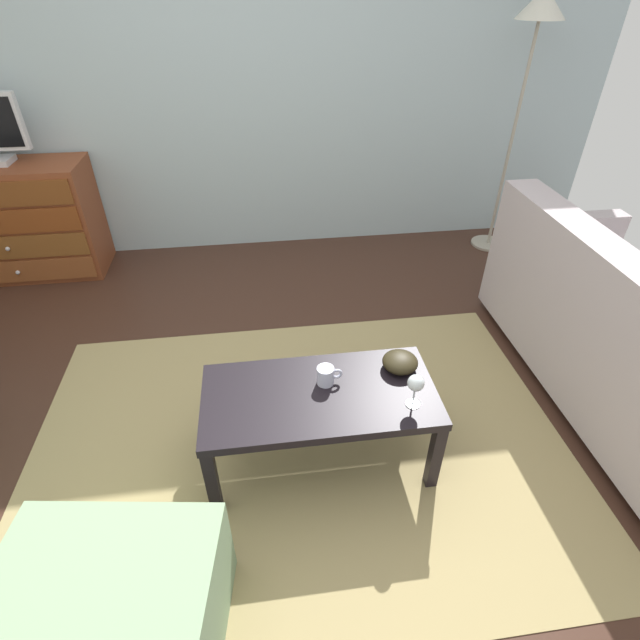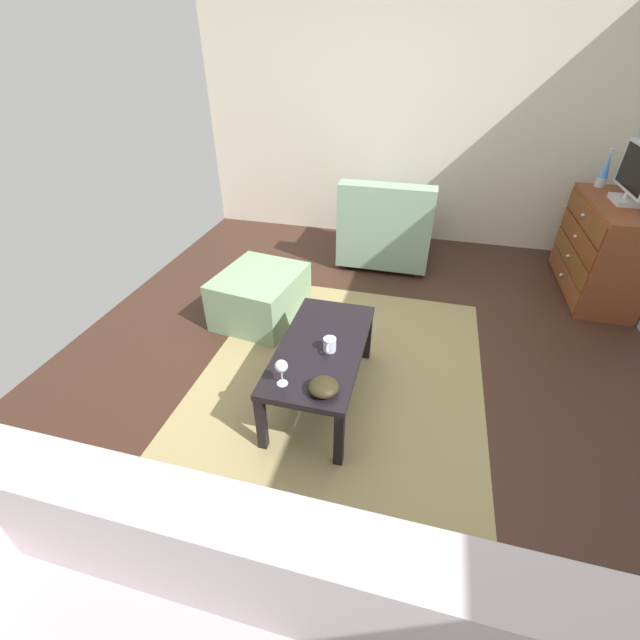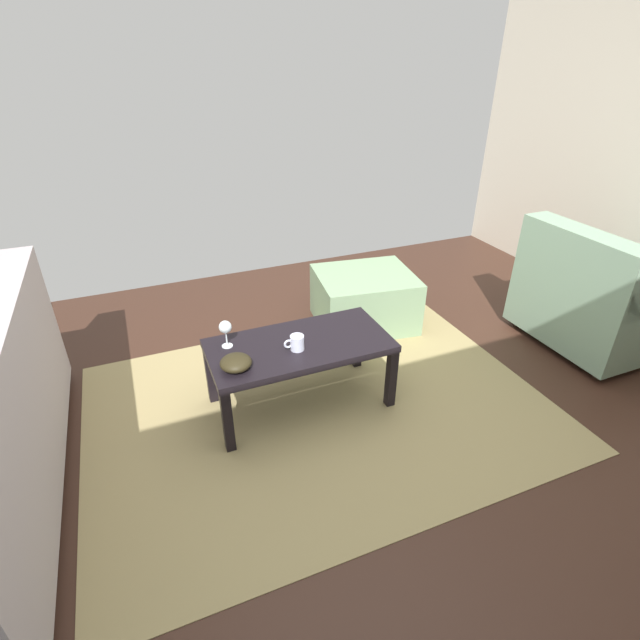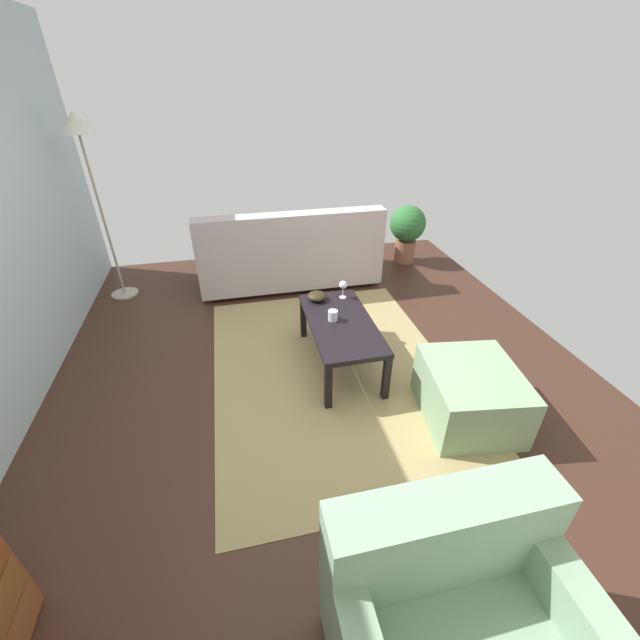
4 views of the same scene
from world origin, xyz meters
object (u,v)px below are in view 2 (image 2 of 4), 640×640
mug (330,345)px  lava_lamp (605,170)px  dresser (602,249)px  wine_glass (281,367)px  tv (635,174)px  coffee_table (321,352)px  armchair (386,228)px  ottoman (260,296)px  bowl_decorative (323,387)px

mug → lava_lamp: bearing=141.8°
dresser → lava_lamp: (-0.46, -0.04, 0.56)m
wine_glass → tv: bearing=137.2°
tv → coffee_table: 2.94m
wine_glass → dresser: bearing=137.3°
dresser → armchair: bearing=-94.8°
tv → mug: (2.02, -2.00, -0.59)m
dresser → mug: size_ratio=9.83×
coffee_table → armchair: armchair is taller
armchair → ottoman: size_ratio=1.26×
tv → ottoman: tv is taller
bowl_decorative → ottoman: 1.45m
coffee_table → ottoman: coffee_table is taller
tv → armchair: bearing=-94.1°
tv → coffee_table: (1.98, -2.06, -0.69)m
dresser → mug: 2.81m
bowl_decorative → armchair: 2.51m
coffee_table → armchair: 2.13m
lava_lamp → wine_glass: lava_lamp is taller
wine_glass → bowl_decorative: 0.24m
wine_glass → armchair: (-2.50, 0.25, -0.18)m
lava_lamp → ottoman: bearing=-58.8°
wine_glass → ottoman: size_ratio=0.22×
coffee_table → wine_glass: wine_glass is taller
coffee_table → wine_glass: size_ratio=6.45×
lava_lamp → armchair: 1.98m
dresser → ottoman: dresser is taller
armchair → ottoman: 1.59m
coffee_table → mug: (0.04, 0.06, 0.10)m
lava_lamp → mug: lava_lamp is taller
bowl_decorative → armchair: bearing=179.4°
tv → ottoman: size_ratio=0.84×
mug → armchair: bearing=178.0°
armchair → tv: bearing=85.9°
tv → bowl_decorative: 3.13m
mug → armchair: (-2.16, 0.08, -0.11)m
dresser → coffee_table: 2.83m
ottoman → lava_lamp: bearing=121.2°
coffee_table → bowl_decorative: 0.41m
dresser → lava_lamp: lava_lamp is taller
tv → mug: tv is taller
mug → bowl_decorative: (0.35, 0.05, -0.01)m
lava_lamp → tv: bearing=8.7°
lava_lamp → coffee_table: (2.42, -2.00, -0.60)m
tv → coffee_table: size_ratio=0.58×
tv → lava_lamp: (-0.44, -0.07, -0.09)m
tv → bowl_decorative: size_ratio=3.61×
coffee_table → ottoman: 1.07m
coffee_table → armchair: bearing=176.3°
armchair → bowl_decorative: bearing=-0.6°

